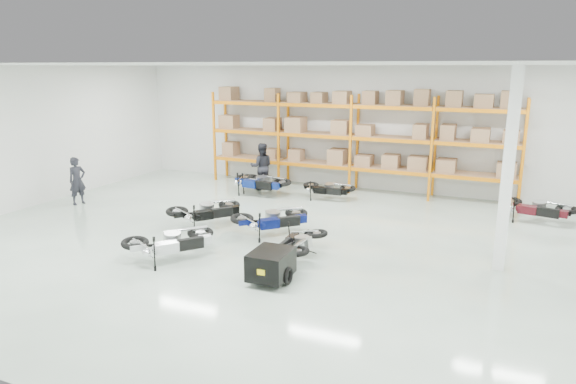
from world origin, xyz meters
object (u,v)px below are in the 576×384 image
at_px(trailer, 271,264).
at_px(moto_back_b, 262,179).
at_px(moto_back_c, 327,185).
at_px(person_back, 262,167).
at_px(moto_black_far_left, 206,207).
at_px(moto_touring_right, 300,238).
at_px(moto_blue_centre, 272,215).
at_px(moto_silver_left, 171,237).
at_px(moto_back_d, 537,204).
at_px(person_left, 77,181).
at_px(moto_back_a, 259,178).

bearing_deg(trailer, moto_back_b, 116.27).
xyz_separation_m(moto_back_c, person_back, (-2.71, 0.40, 0.38)).
distance_m(moto_black_far_left, moto_touring_right, 3.62).
distance_m(moto_blue_centre, moto_black_far_left, 2.07).
xyz_separation_m(moto_silver_left, moto_back_c, (1.47, 6.86, -0.09)).
bearing_deg(moto_touring_right, moto_back_c, 101.12).
bearing_deg(moto_touring_right, moto_black_far_left, 158.38).
relative_size(moto_black_far_left, trailer, 1.14).
bearing_deg(moto_back_d, moto_back_c, 102.71).
distance_m(moto_touring_right, trailer, 1.60).
bearing_deg(person_left, moto_black_far_left, -77.08).
distance_m(moto_touring_right, moto_back_d, 7.57).
bearing_deg(moto_back_c, moto_back_d, -91.29).
xyz_separation_m(trailer, moto_back_b, (-3.67, 6.98, 0.14)).
relative_size(moto_silver_left, moto_touring_right, 1.17).
bearing_deg(person_left, moto_blue_centre, -75.68).
relative_size(person_left, person_back, 0.91).
height_order(moto_touring_right, moto_back_b, moto_back_b).
height_order(moto_blue_centre, person_back, person_back).
height_order(moto_black_far_left, moto_back_a, moto_back_a).
distance_m(moto_touring_right, moto_back_a, 6.34).
distance_m(moto_back_a, person_left, 6.08).
bearing_deg(moto_back_d, moto_touring_right, 149.16).
distance_m(moto_silver_left, moto_back_b, 6.81).
xyz_separation_m(moto_touring_right, moto_back_a, (-3.68, 5.16, 0.10)).
bearing_deg(moto_blue_centre, person_left, 43.40).
xyz_separation_m(moto_back_d, person_left, (-13.87, -3.83, 0.23)).
distance_m(moto_black_far_left, moto_back_a, 3.93).
distance_m(moto_black_far_left, moto_back_b, 4.16).
xyz_separation_m(moto_back_a, person_left, (-4.93, -3.55, 0.20)).
xyz_separation_m(moto_silver_left, person_left, (-5.90, 2.97, 0.21)).
bearing_deg(moto_back_a, moto_touring_right, -137.76).
bearing_deg(moto_back_a, moto_back_d, -81.46).
distance_m(trailer, moto_back_b, 7.89).
xyz_separation_m(moto_silver_left, moto_back_b, (-0.95, 6.75, -0.03)).
bearing_deg(person_back, moto_back_a, 83.83).
relative_size(trailer, moto_back_c, 1.03).
xyz_separation_m(moto_black_far_left, moto_back_b, (-0.27, 4.15, -0.03)).
bearing_deg(trailer, moto_silver_left, 173.59).
bearing_deg(moto_black_far_left, moto_blue_centre, -140.13).
bearing_deg(moto_back_b, moto_back_d, -79.39).
relative_size(moto_silver_left, moto_back_c, 1.18).
distance_m(moto_back_a, moto_back_d, 8.95).
bearing_deg(person_left, moto_back_c, -45.18).
relative_size(moto_touring_right, trailer, 0.98).
bearing_deg(moto_blue_centre, moto_black_far_left, 46.92).
height_order(moto_silver_left, person_back, person_back).
bearing_deg(trailer, moto_back_c, 98.50).
bearing_deg(person_left, moto_touring_right, -83.59).
distance_m(moto_silver_left, moto_touring_right, 3.03).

